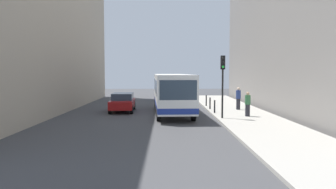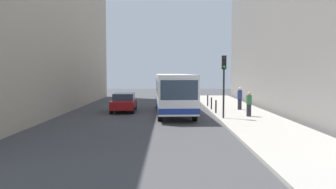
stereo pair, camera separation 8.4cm
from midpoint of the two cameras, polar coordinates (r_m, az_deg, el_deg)
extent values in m
plane|color=#424244|center=(23.14, 0.15, -4.04)|extent=(80.00, 80.00, 0.00)
cube|color=#ADA89E|center=(23.78, 13.31, -3.74)|extent=(4.40, 40.00, 0.15)
cube|color=#B2A38C|center=(29.66, -23.40, 13.52)|extent=(7.00, 32.00, 16.63)
cube|color=gray|center=(29.55, 23.43, 10.68)|extent=(7.00, 32.00, 13.69)
cube|color=white|center=(25.47, 0.80, 0.65)|extent=(3.04, 11.11, 2.50)
cube|color=navy|center=(25.54, 0.80, -1.48)|extent=(3.06, 11.13, 0.36)
cube|color=#2D3D4C|center=(19.99, 1.85, 0.76)|extent=(2.26, 0.17, 1.20)
cube|color=#2D3D4C|center=(25.95, 0.72, 1.48)|extent=(2.98, 9.51, 1.00)
cylinder|color=black|center=(21.82, 4.45, -3.20)|extent=(0.33, 1.01, 1.00)
cylinder|color=black|center=(21.64, -1.50, -3.25)|extent=(0.33, 1.01, 1.00)
cylinder|color=black|center=(29.53, 2.48, -1.34)|extent=(0.33, 1.01, 1.00)
cylinder|color=black|center=(29.40, -1.91, -1.36)|extent=(0.33, 1.01, 1.00)
cube|color=maroon|center=(27.07, -7.64, -1.55)|extent=(1.95, 4.46, 0.64)
cube|color=#2D3D4C|center=(27.17, -7.62, -0.30)|extent=(1.68, 2.52, 0.52)
cylinder|color=black|center=(25.55, -6.12, -2.58)|extent=(0.24, 0.65, 0.64)
cylinder|color=black|center=(25.72, -9.77, -2.58)|extent=(0.24, 0.65, 0.64)
cylinder|color=black|center=(28.53, -5.71, -1.91)|extent=(0.24, 0.65, 0.64)
cylinder|color=black|center=(28.68, -8.99, -1.90)|extent=(0.24, 0.65, 0.64)
cube|color=navy|center=(37.25, 0.19, -0.04)|extent=(2.13, 4.52, 0.64)
cube|color=#2D3D4C|center=(37.36, 0.17, 0.86)|extent=(1.78, 2.58, 0.52)
cylinder|color=black|center=(35.86, 1.70, -0.71)|extent=(0.27, 0.65, 0.64)
cylinder|color=black|center=(35.72, -0.92, -0.72)|extent=(0.27, 0.65, 0.64)
cylinder|color=black|center=(38.83, 1.22, -0.35)|extent=(0.27, 0.65, 0.64)
cylinder|color=black|center=(38.70, -1.20, -0.37)|extent=(0.27, 0.65, 0.64)
cylinder|color=black|center=(22.16, 9.39, 0.11)|extent=(0.12, 0.12, 3.20)
cube|color=black|center=(22.12, 9.45, 5.42)|extent=(0.28, 0.24, 0.90)
sphere|color=black|center=(22.00, 9.52, 6.15)|extent=(0.16, 0.16, 0.16)
sphere|color=black|center=(21.99, 9.51, 5.42)|extent=(0.16, 0.16, 0.16)
sphere|color=green|center=(21.99, 9.50, 4.69)|extent=(0.16, 0.16, 0.16)
cylinder|color=black|center=(24.95, 8.08, -2.05)|extent=(0.11, 0.11, 0.95)
cylinder|color=black|center=(27.47, 7.32, -1.50)|extent=(0.11, 0.11, 0.95)
cylinder|color=black|center=(30.00, 6.68, -1.04)|extent=(0.11, 0.11, 0.95)
cylinder|color=#26262D|center=(23.50, 13.55, -2.65)|extent=(0.32, 0.32, 0.82)
cylinder|color=#336B3F|center=(23.43, 13.58, -0.89)|extent=(0.38, 0.38, 0.63)
sphere|color=tan|center=(23.40, 13.59, 0.16)|extent=(0.23, 0.23, 0.23)
cylinder|color=#26262D|center=(27.50, 12.03, -1.62)|extent=(0.32, 0.32, 0.88)
cylinder|color=navy|center=(27.43, 12.05, 0.00)|extent=(0.38, 0.38, 0.68)
sphere|color=beige|center=(27.41, 12.07, 0.96)|extent=(0.24, 0.24, 0.24)
camera|label=1|loc=(0.04, -89.90, 0.01)|focal=35.66mm
camera|label=2|loc=(0.04, 90.10, -0.01)|focal=35.66mm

